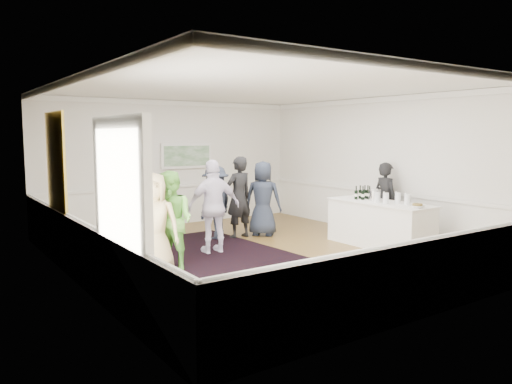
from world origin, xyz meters
TOP-DOWN VIEW (x-y plane):
  - floor at (0.00, 0.00)m, footprint 8.00×8.00m
  - ceiling at (0.00, 0.00)m, footprint 7.00×8.00m
  - wall_left at (-3.50, 0.00)m, footprint 0.02×8.00m
  - wall_right at (3.50, 0.00)m, footprint 0.02×8.00m
  - wall_back at (0.00, 4.00)m, footprint 7.00×0.02m
  - wall_front at (0.00, -4.00)m, footprint 7.00×0.02m
  - wainscoting at (0.00, 0.00)m, footprint 7.00×8.00m
  - mirror at (-3.45, 1.30)m, footprint 0.05×1.25m
  - doorway at (-3.45, -1.90)m, footprint 0.10×1.78m
  - landscape_painting at (0.40, 3.95)m, footprint 1.44×0.06m
  - area_rug at (-0.97, 0.64)m, footprint 3.10×3.97m
  - serving_table at (2.44, -0.85)m, footprint 0.88×2.32m
  - bartender at (3.20, -0.33)m, footprint 0.46×0.66m
  - guest_tan at (-2.29, -0.19)m, footprint 1.00×0.91m
  - guest_green at (-1.91, -0.05)m, footprint 0.95×1.04m
  - guest_lilac at (-0.70, 0.61)m, footprint 1.13×0.57m
  - guest_dark_a at (-0.01, 1.74)m, footprint 1.23×1.06m
  - guest_dark_b at (0.50, 1.58)m, footprint 0.72×0.51m
  - guest_navy at (1.09, 1.47)m, footprint 0.98×0.99m
  - wine_bottles at (2.48, -0.34)m, footprint 0.35×0.27m
  - juice_pitchers at (2.42, -1.16)m, footprint 0.40×0.69m
  - ice_bucket at (2.45, -0.68)m, footprint 0.26×0.26m
  - nut_bowl at (2.37, -1.83)m, footprint 0.26×0.26m

SIDE VIEW (x-z plane):
  - floor at x=0.00m, z-range 0.00..0.00m
  - area_rug at x=-0.97m, z-range 0.00..0.02m
  - serving_table at x=2.44m, z-range 0.00..0.94m
  - wainscoting at x=0.00m, z-range 0.00..1.00m
  - guest_dark_a at x=-0.01m, z-range 0.00..1.64m
  - guest_tan at x=-2.29m, z-range 0.00..1.71m
  - guest_green at x=-1.91m, z-range 0.00..1.72m
  - bartender at x=3.20m, z-range 0.00..1.72m
  - guest_navy at x=1.09m, z-range 0.00..1.73m
  - guest_dark_b at x=0.50m, z-range 0.00..1.85m
  - guest_lilac at x=-0.70m, z-range 0.00..1.85m
  - nut_bowl at x=2.37m, z-range 0.94..1.02m
  - ice_bucket at x=2.45m, z-range 0.93..1.18m
  - juice_pitchers at x=2.42m, z-range 0.94..1.18m
  - wine_bottles at x=2.48m, z-range 0.94..1.25m
  - doorway at x=-3.45m, z-range 0.14..2.70m
  - wall_left at x=-3.50m, z-range 0.00..3.20m
  - wall_right at x=3.50m, z-range 0.00..3.20m
  - wall_back at x=0.00m, z-range 0.00..3.20m
  - wall_front at x=0.00m, z-range 0.00..3.20m
  - landscape_painting at x=0.40m, z-range 1.45..2.11m
  - mirror at x=-3.45m, z-range 0.88..2.73m
  - ceiling at x=0.00m, z-range 3.19..3.21m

